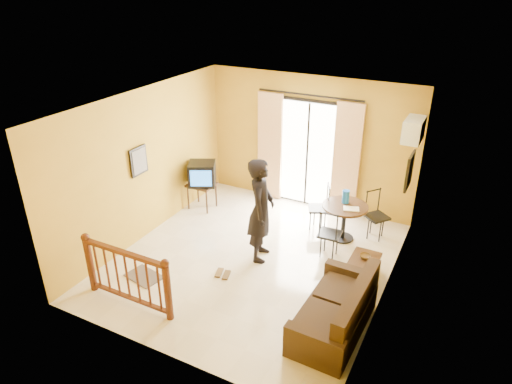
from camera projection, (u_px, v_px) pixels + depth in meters
The scene contains 19 objects.
ground at pixel (254, 260), 8.08m from camera, with size 5.00×5.00×0.00m, color beige.
room_shell at pixel (254, 172), 7.34m from camera, with size 5.00×5.00×5.00m.
balcony_door at pixel (307, 153), 9.51m from camera, with size 2.25×0.14×2.46m.
tv_table at pixel (202, 187), 9.66m from camera, with size 0.56×0.47×0.56m.
television at pixel (202, 174), 9.51m from camera, with size 0.70×0.68×0.49m.
picture_left at pixel (139, 161), 8.15m from camera, with size 0.05×0.42×0.52m.
dining_table at pixel (345, 213), 8.49m from camera, with size 0.85×0.85×0.71m.
water_jug at pixel (346, 197), 8.47m from camera, with size 0.13×0.13×0.25m, color blue.
serving_tray at pixel (351, 209), 8.28m from camera, with size 0.28×0.18×0.02m, color white.
dining_chairs at pixel (340, 240), 8.68m from camera, with size 1.64×1.50×0.95m.
air_conditioner at pixel (413, 130), 7.84m from camera, with size 0.31×0.60×0.40m.
botanical_print at pixel (409, 171), 7.49m from camera, with size 0.05×0.50×0.60m.
coffee_table at pixel (362, 268), 7.45m from camera, with size 0.45×0.81×0.36m.
bowl at pixel (365, 256), 7.48m from camera, with size 0.19×0.19×0.06m, color #533B1C.
sofa at pixel (337, 314), 6.35m from camera, with size 0.85×1.75×0.83m.
standing_person at pixel (261, 210), 7.77m from camera, with size 0.68×0.45×1.87m, color black.
stair_balustrade at pixel (127, 273), 6.79m from camera, with size 1.63×0.13×1.04m.
doormat at pixel (144, 276), 7.63m from camera, with size 0.60×0.40×0.02m, color #524841.
sandals at pixel (223, 274), 7.68m from camera, with size 0.31×0.27×0.03m.
Camera 1 is at (3.12, -5.98, 4.61)m, focal length 32.00 mm.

